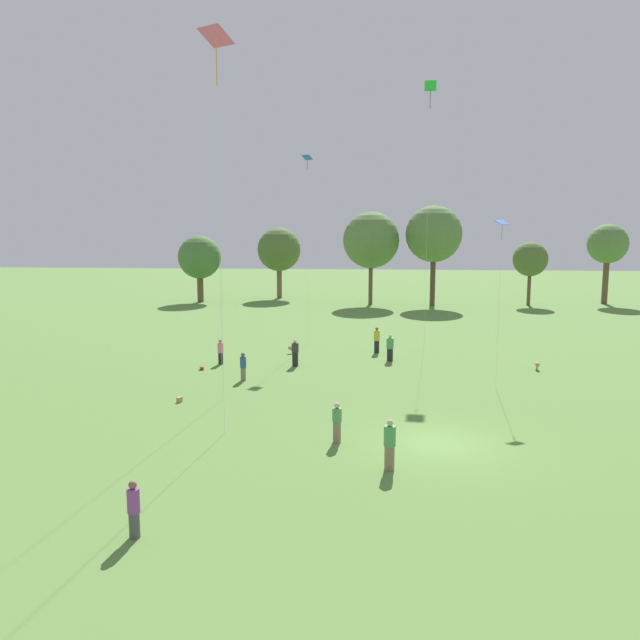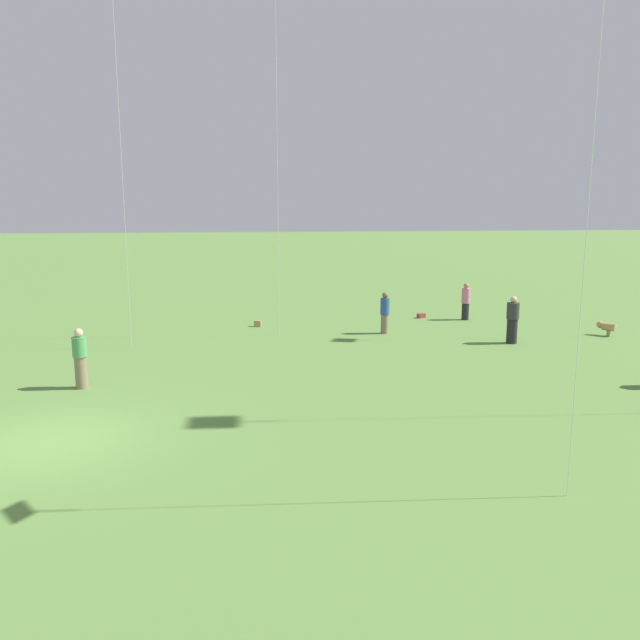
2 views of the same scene
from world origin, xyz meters
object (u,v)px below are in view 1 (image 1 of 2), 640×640
at_px(person_2, 295,353).
at_px(dog_0, 293,348).
at_px(person_5, 221,352).
at_px(picnic_bag_2, 202,368).
at_px(person_0, 390,348).
at_px(person_3, 390,445).
at_px(kite_0, 216,53).
at_px(kite_2, 307,173).
at_px(kite_7, 502,233).
at_px(person_4, 243,367).
at_px(dog_1, 537,364).
at_px(person_6, 337,423).
at_px(person_7, 134,509).
at_px(person_8, 377,340).
at_px(kite_5, 430,104).
at_px(picnic_bag_1, 180,400).

xyz_separation_m(person_2, dog_0, (-0.78, 4.32, -0.50)).
height_order(person_5, picnic_bag_2, person_5).
bearing_deg(person_0, person_3, 114.58).
relative_size(kite_0, kite_2, 1.16).
xyz_separation_m(person_5, dog_0, (4.21, 4.16, -0.46)).
bearing_deg(kite_7, person_3, -103.87).
bearing_deg(person_4, dog_1, 118.91).
xyz_separation_m(person_5, kite_2, (4.82, 8.20, 12.26)).
height_order(person_6, dog_0, person_6).
height_order(dog_0, dog_1, dog_0).
bearing_deg(kite_0, person_2, -22.81).
bearing_deg(kite_0, person_3, -134.18).
bearing_deg(person_7, person_8, 72.90).
distance_m(person_8, dog_1, 11.15).
bearing_deg(kite_7, kite_2, 144.67).
bearing_deg(kite_0, person_4, -10.14).
relative_size(person_3, dog_0, 2.79).
bearing_deg(person_8, dog_1, -160.76).
relative_size(person_2, dog_0, 2.59).
xyz_separation_m(person_4, kite_7, (14.45, -0.42, 7.79)).
xyz_separation_m(person_7, person_8, (6.63, 28.24, 0.08)).
distance_m(person_5, kite_5, 23.69).
height_order(person_2, kite_5, kite_5).
relative_size(kite_5, picnic_bag_2, 47.78).
height_order(person_5, picnic_bag_1, person_5).
xyz_separation_m(person_5, picnic_bag_1, (0.28, -9.33, -0.69)).
bearing_deg(person_2, person_6, 51.39).
bearing_deg(person_7, person_4, 89.42).
bearing_deg(kite_5, picnic_bag_2, 83.29).
distance_m(kite_7, dog_1, 10.33).
height_order(person_4, dog_1, person_4).
bearing_deg(person_4, person_8, 154.19).
bearing_deg(person_6, kite_5, 89.44).
height_order(kite_5, dog_0, kite_5).
relative_size(person_2, person_8, 0.94).
height_order(person_0, person_6, person_0).
bearing_deg(dog_0, person_8, -123.47).
xyz_separation_m(person_4, person_8, (7.73, 9.24, 0.10)).
bearing_deg(person_8, kite_7, 167.96).
distance_m(person_6, dog_1, 19.01).
xyz_separation_m(person_4, person_5, (-2.50, 4.37, -0.01)).
xyz_separation_m(kite_2, dog_0, (-0.61, -4.03, -12.72)).
bearing_deg(kite_0, person_5, -2.71).
bearing_deg(person_8, person_7, 119.91).
height_order(kite_5, picnic_bag_1, kite_5).
height_order(kite_7, dog_0, kite_7).
height_order(person_3, person_8, person_3).
height_order(person_5, kite_2, kite_2).
bearing_deg(person_3, person_6, 134.61).
relative_size(person_0, person_4, 1.08).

